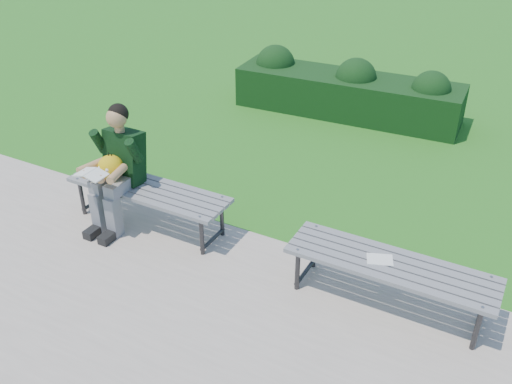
{
  "coord_description": "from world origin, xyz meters",
  "views": [
    {
      "loc": [
        2.55,
        -4.35,
        3.46
      ],
      "look_at": [
        0.32,
        -0.21,
        0.67
      ],
      "focal_mm": 40.0,
      "sensor_mm": 36.0,
      "label": 1
    }
  ],
  "objects_px": {
    "paper_sheet": "(380,259)",
    "seated_boy": "(116,165)",
    "bench_right": "(390,268)",
    "hedge": "(346,90)",
    "bench_left": "(148,192)"
  },
  "relations": [
    {
      "from": "paper_sheet",
      "to": "seated_boy",
      "type": "bearing_deg",
      "value": -178.75
    },
    {
      "from": "bench_right",
      "to": "seated_boy",
      "type": "relative_size",
      "value": 1.37
    },
    {
      "from": "hedge",
      "to": "seated_boy",
      "type": "distance_m",
      "value": 4.17
    },
    {
      "from": "seated_boy",
      "to": "bench_right",
      "type": "bearing_deg",
      "value": 1.21
    },
    {
      "from": "bench_left",
      "to": "paper_sheet",
      "type": "xyz_separation_m",
      "value": [
        2.51,
        -0.04,
        0.06
      ]
    },
    {
      "from": "seated_boy",
      "to": "paper_sheet",
      "type": "distance_m",
      "value": 2.82
    },
    {
      "from": "hedge",
      "to": "paper_sheet",
      "type": "relative_size",
      "value": 13.07
    },
    {
      "from": "hedge",
      "to": "bench_left",
      "type": "relative_size",
      "value": 1.91
    },
    {
      "from": "bench_left",
      "to": "paper_sheet",
      "type": "distance_m",
      "value": 2.51
    },
    {
      "from": "hedge",
      "to": "paper_sheet",
      "type": "xyz_separation_m",
      "value": [
        1.79,
        -3.97,
        0.1
      ]
    },
    {
      "from": "seated_boy",
      "to": "paper_sheet",
      "type": "xyz_separation_m",
      "value": [
        2.81,
        0.06,
        -0.24
      ]
    },
    {
      "from": "seated_boy",
      "to": "paper_sheet",
      "type": "height_order",
      "value": "seated_boy"
    },
    {
      "from": "bench_right",
      "to": "seated_boy",
      "type": "xyz_separation_m",
      "value": [
        -2.91,
        -0.06,
        0.3
      ]
    },
    {
      "from": "hedge",
      "to": "bench_left",
      "type": "height_order",
      "value": "hedge"
    },
    {
      "from": "hedge",
      "to": "bench_left",
      "type": "xyz_separation_m",
      "value": [
        -0.72,
        -3.93,
        0.04
      ]
    }
  ]
}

